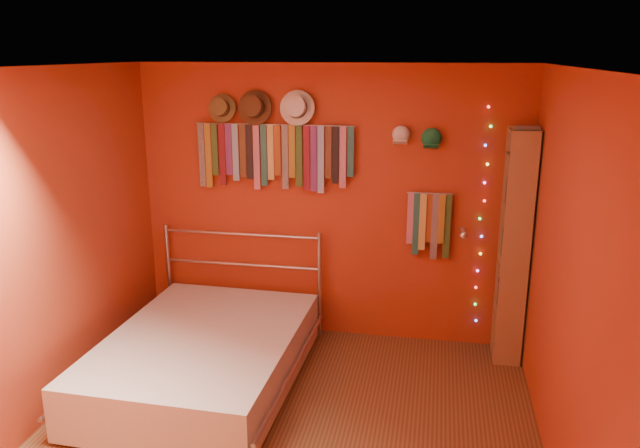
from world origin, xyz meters
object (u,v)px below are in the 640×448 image
Objects in this scene: bookshelf at (520,247)px; bed at (203,357)px; tie_rack at (274,153)px; reading_lamp at (464,234)px.

bed is (-2.47, -0.93, -0.78)m from bookshelf.
tie_rack is 2.27m from bookshelf.
bookshelf is (0.46, 0.02, -0.09)m from reading_lamp.
reading_lamp is 0.15× the size of bed.
bed is (-2.01, -0.91, -0.87)m from reading_lamp.
tie_rack is 1.87m from bed.
tie_rack reaches higher than reading_lamp.
tie_rack reaches higher than bed.
bookshelf is (2.15, -0.16, -0.70)m from tie_rack.
bookshelf reaches higher than reading_lamp.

